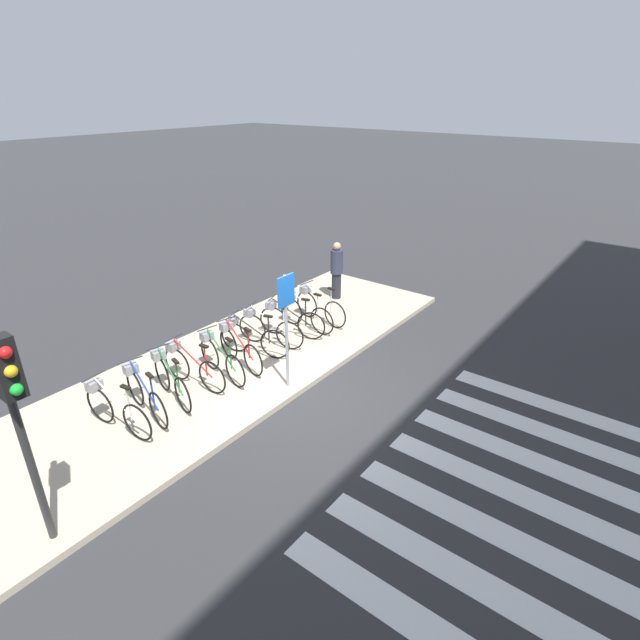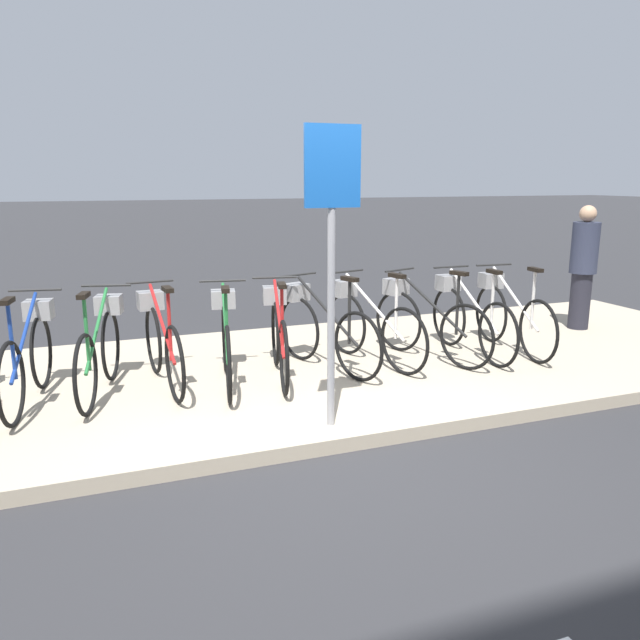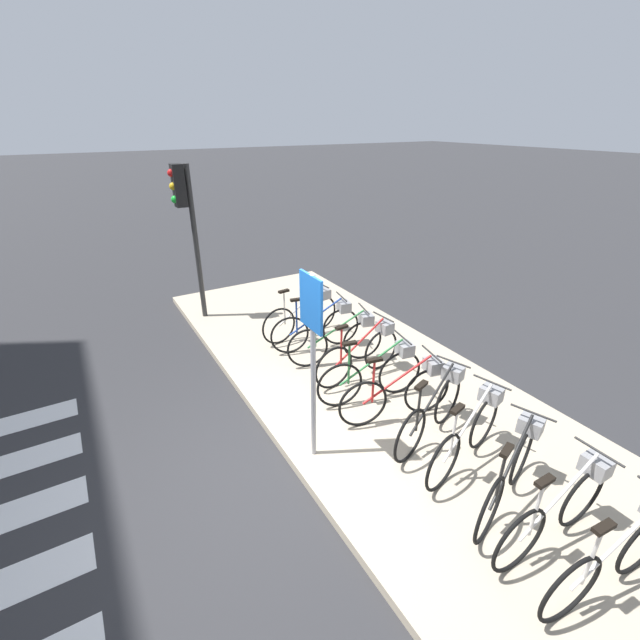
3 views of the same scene
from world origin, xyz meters
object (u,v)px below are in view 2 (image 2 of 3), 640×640
object	(u,v)px
parked_bicycle_6	(321,326)
parked_bicycle_9	(468,315)
parked_bicycle_8	(424,318)
parked_bicycle_5	(278,333)
parked_bicycle_10	(509,312)
parked_bicycle_3	(161,339)
parked_bicycle_4	(226,338)
sign_post	(332,227)
pedestrian	(583,265)
parked_bicycle_7	(368,321)
parked_bicycle_1	(29,353)
parked_bicycle_2	(101,346)

from	to	relation	value
parked_bicycle_6	parked_bicycle_9	size ratio (longest dim) A/B	0.96
parked_bicycle_6	parked_bicycle_8	size ratio (longest dim) A/B	1.01
parked_bicycle_5	parked_bicycle_10	xyz separation A→B (m)	(2.77, 0.00, 0.00)
parked_bicycle_3	parked_bicycle_4	world-z (taller)	same
sign_post	pedestrian	bearing A→B (deg)	24.21
parked_bicycle_7	parked_bicycle_3	bearing A→B (deg)	179.29
parked_bicycle_4	pedestrian	world-z (taller)	pedestrian
parked_bicycle_10	pedestrian	distance (m)	1.68
parked_bicycle_7	parked_bicycle_9	distance (m)	1.19
parked_bicycle_4	parked_bicycle_9	size ratio (longest dim) A/B	0.99
parked_bicycle_7	parked_bicycle_8	bearing A→B (deg)	-7.90
parked_bicycle_4	parked_bicycle_10	world-z (taller)	same
parked_bicycle_7	parked_bicycle_1	bearing A→B (deg)	-178.76
parked_bicycle_4	parked_bicycle_10	size ratio (longest dim) A/B	0.99
pedestrian	sign_post	world-z (taller)	sign_post
parked_bicycle_4	parked_bicycle_9	xyz separation A→B (m)	(2.76, 0.06, 0.00)
parked_bicycle_7	pedestrian	size ratio (longest dim) A/B	1.00
parked_bicycle_5	pedestrian	size ratio (longest dim) A/B	1.01
parked_bicycle_4	pedestrian	bearing A→B (deg)	6.69
parked_bicycle_8	parked_bicycle_9	distance (m)	0.55
parked_bicycle_2	parked_bicycle_5	world-z (taller)	same
parked_bicycle_3	sign_post	size ratio (longest dim) A/B	0.71
parked_bicycle_9	sign_post	world-z (taller)	sign_post
parked_bicycle_2	parked_bicycle_4	world-z (taller)	same
parked_bicycle_10	pedestrian	xyz separation A→B (m)	(1.54, 0.54, 0.40)
parked_bicycle_1	parked_bicycle_6	size ratio (longest dim) A/B	1.03
parked_bicycle_1	parked_bicycle_3	bearing A→B (deg)	4.95
parked_bicycle_2	parked_bicycle_8	xyz separation A→B (m)	(3.35, -0.05, 0.00)
parked_bicycle_2	parked_bicycle_6	bearing A→B (deg)	0.12
parked_bicycle_10	parked_bicycle_3	bearing A→B (deg)	177.66
parked_bicycle_10	parked_bicycle_7	bearing A→B (deg)	175.63
parked_bicycle_1	parked_bicycle_4	size ratio (longest dim) A/B	1.00
parked_bicycle_3	parked_bicycle_9	xyz separation A→B (m)	(3.35, -0.13, 0.00)
parked_bicycle_5	parked_bicycle_1	bearing A→B (deg)	178.43
parked_bicycle_4	parked_bicycle_7	bearing A→B (deg)	5.71
parked_bicycle_3	parked_bicycle_5	bearing A→B (deg)	-8.15
parked_bicycle_2	parked_bicycle_8	size ratio (longest dim) A/B	1.02
parked_bicycle_1	pedestrian	distance (m)	6.60
parked_bicycle_2	parked_bicycle_8	world-z (taller)	same
parked_bicycle_10	sign_post	world-z (taller)	sign_post
parked_bicycle_4	parked_bicycle_7	xyz separation A→B (m)	(1.58, 0.16, 0.00)
parked_bicycle_2	sign_post	bearing A→B (deg)	-41.53
parked_bicycle_8	sign_post	size ratio (longest dim) A/B	0.68
parked_bicycle_9	parked_bicycle_10	bearing A→B (deg)	-3.39
parked_bicycle_5	parked_bicycle_8	distance (m)	1.68
sign_post	parked_bicycle_9	bearing A→B (deg)	32.67
parked_bicycle_3	parked_bicycle_4	distance (m)	0.62
parked_bicycle_3	pedestrian	xyz separation A→B (m)	(5.43, 0.38, 0.40)
parked_bicycle_6	parked_bicycle_4	bearing A→B (deg)	-172.94
parked_bicycle_6	pedestrian	world-z (taller)	pedestrian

